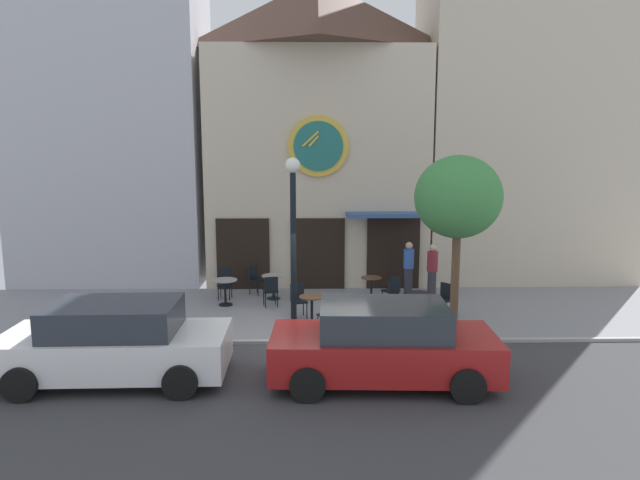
% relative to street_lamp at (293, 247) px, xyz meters
% --- Properties ---
extents(ground_plane, '(28.07, 11.02, 0.13)m').
position_rel_street_lamp_xyz_m(ground_plane, '(0.58, -0.87, -2.20)').
color(ground_plane, gray).
extents(clock_building, '(7.27, 3.93, 9.93)m').
position_rel_street_lamp_xyz_m(clock_building, '(0.68, 5.92, 2.97)').
color(clock_building, beige).
rests_on(clock_building, ground_plane).
extents(neighbor_building_left, '(6.23, 3.72, 14.65)m').
position_rel_street_lamp_xyz_m(neighbor_building_left, '(-6.31, 6.50, 5.15)').
color(neighbor_building_left, '#B2B2BC').
rests_on(neighbor_building_left, ground_plane).
extents(neighbor_building_right, '(6.93, 4.01, 15.89)m').
position_rel_street_lamp_xyz_m(neighbor_building_right, '(7.84, 6.64, 5.77)').
color(neighbor_building_right, beige).
rests_on(neighbor_building_right, ground_plane).
extents(street_lamp, '(0.36, 0.36, 4.28)m').
position_rel_street_lamp_xyz_m(street_lamp, '(0.00, 0.00, 0.00)').
color(street_lamp, black).
rests_on(street_lamp, ground_plane).
extents(street_tree, '(2.08, 1.87, 4.34)m').
position_rel_street_lamp_xyz_m(street_tree, '(3.91, 0.02, 1.15)').
color(street_tree, brown).
rests_on(street_tree, ground_plane).
extents(cafe_table_near_curb, '(0.70, 0.70, 0.76)m').
position_rel_street_lamp_xyz_m(cafe_table_near_curb, '(-2.06, 2.67, -1.64)').
color(cafe_table_near_curb, black).
rests_on(cafe_table_near_curb, ground_plane).
extents(cafe_table_leftmost, '(0.69, 0.69, 0.73)m').
position_rel_street_lamp_xyz_m(cafe_table_leftmost, '(-0.70, 3.32, -1.66)').
color(cafe_table_leftmost, black).
rests_on(cafe_table_leftmost, ground_plane).
extents(cafe_table_rightmost, '(0.65, 0.65, 0.76)m').
position_rel_street_lamp_xyz_m(cafe_table_rightmost, '(0.44, 0.73, -1.65)').
color(cafe_table_rightmost, black).
rests_on(cafe_table_rightmost, ground_plane).
extents(cafe_table_center_left, '(0.61, 0.61, 0.72)m').
position_rel_street_lamp_xyz_m(cafe_table_center_left, '(2.23, 3.06, -1.71)').
color(cafe_table_center_left, black).
rests_on(cafe_table_center_left, ground_plane).
extents(cafe_table_near_door, '(0.71, 0.71, 0.74)m').
position_rel_street_lamp_xyz_m(cafe_table_near_door, '(3.30, 1.05, -1.65)').
color(cafe_table_near_door, black).
rests_on(cafe_table_near_door, ground_plane).
extents(cafe_chair_facing_street, '(0.56, 0.56, 0.90)m').
position_rel_street_lamp_xyz_m(cafe_chair_facing_street, '(2.74, 1.61, -1.64)').
color(cafe_chair_facing_street, black).
rests_on(cafe_chair_facing_street, ground_plane).
extents(cafe_chair_left_end, '(0.50, 0.50, 0.90)m').
position_rel_street_lamp_xyz_m(cafe_chair_left_end, '(0.08, 1.46, -1.64)').
color(cafe_chair_left_end, black).
rests_on(cafe_chair_left_end, ground_plane).
extents(cafe_chair_facing_wall, '(0.56, 0.56, 0.90)m').
position_rel_street_lamp_xyz_m(cafe_chair_facing_wall, '(-1.30, 3.93, -1.64)').
color(cafe_chair_facing_wall, black).
rests_on(cafe_chair_facing_wall, ground_plane).
extents(cafe_chair_right_end, '(0.54, 0.54, 0.90)m').
position_rel_street_lamp_xyz_m(cafe_chair_right_end, '(0.86, 0.01, -1.64)').
color(cafe_chair_right_end, black).
rests_on(cafe_chair_right_end, ground_plane).
extents(cafe_chair_outer, '(0.48, 0.48, 0.90)m').
position_rel_street_lamp_xyz_m(cafe_chair_outer, '(-0.72, 2.45, -1.64)').
color(cafe_chair_outer, black).
rests_on(cafe_chair_outer, ground_plane).
extents(cafe_chair_corner, '(0.55, 0.55, 0.90)m').
position_rel_street_lamp_xyz_m(cafe_chair_corner, '(2.76, 2.41, -1.64)').
color(cafe_chair_corner, black).
rests_on(cafe_chair_corner, ground_plane).
extents(cafe_chair_near_lamp, '(0.42, 0.42, 0.90)m').
position_rel_street_lamp_xyz_m(cafe_chair_near_lamp, '(-2.16, 3.45, -1.64)').
color(cafe_chair_near_lamp, black).
rests_on(cafe_chair_near_lamp, ground_plane).
extents(cafe_chair_under_awning, '(0.56, 0.56, 0.90)m').
position_rel_street_lamp_xyz_m(cafe_chair_under_awning, '(4.02, 1.45, -1.64)').
color(cafe_chair_under_awning, black).
rests_on(cafe_chair_under_awning, ground_plane).
extents(pedestrian_maroon, '(0.38, 0.38, 1.67)m').
position_rel_street_lamp_xyz_m(pedestrian_maroon, '(4.08, 3.26, -1.31)').
color(pedestrian_maroon, '#2D2D38').
rests_on(pedestrian_maroon, ground_plane).
extents(pedestrian_blue, '(0.33, 0.33, 1.67)m').
position_rel_street_lamp_xyz_m(pedestrian_blue, '(3.45, 3.70, -1.31)').
color(pedestrian_blue, '#2D2D38').
rests_on(pedestrian_blue, ground_plane).
extents(parked_car_white, '(4.33, 2.07, 1.55)m').
position_rel_street_lamp_xyz_m(parked_car_white, '(-3.39, -2.67, -1.41)').
color(parked_car_white, white).
rests_on(parked_car_white, ground_plane).
extents(parked_car_red, '(4.37, 2.16, 1.55)m').
position_rel_street_lamp_xyz_m(parked_car_red, '(1.79, -2.87, -1.41)').
color(parked_car_red, maroon).
rests_on(parked_car_red, ground_plane).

